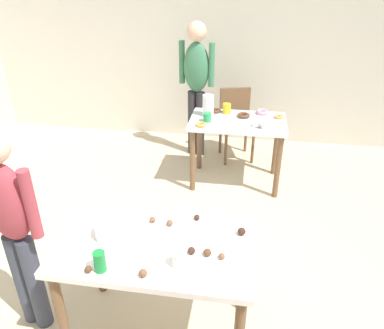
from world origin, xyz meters
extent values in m
plane|color=beige|center=(0.00, 0.00, 0.00)|extent=(6.40, 6.40, 0.00)
cube|color=beige|center=(0.00, 3.20, 1.30)|extent=(6.40, 0.10, 2.60)
cube|color=white|center=(-0.04, -0.16, 0.73)|extent=(1.17, 0.68, 0.04)
cylinder|color=brown|center=(-0.57, -0.44, 0.35)|extent=(0.06, 0.06, 0.71)
cylinder|color=brown|center=(-0.57, 0.12, 0.35)|extent=(0.06, 0.06, 0.71)
cylinder|color=brown|center=(0.48, 0.12, 0.35)|extent=(0.06, 0.06, 0.71)
cube|color=silver|center=(0.33, 1.92, 0.73)|extent=(1.01, 0.63, 0.04)
cylinder|color=brown|center=(-0.12, 1.66, 0.35)|extent=(0.06, 0.06, 0.71)
cylinder|color=brown|center=(0.78, 1.66, 0.35)|extent=(0.06, 0.06, 0.71)
cylinder|color=brown|center=(-0.12, 2.18, 0.35)|extent=(0.06, 0.06, 0.71)
cylinder|color=brown|center=(0.78, 2.18, 0.35)|extent=(0.06, 0.06, 0.71)
cube|color=brown|center=(0.31, 2.52, 0.43)|extent=(0.50, 0.50, 0.04)
cube|color=brown|center=(0.26, 2.69, 0.66)|extent=(0.38, 0.15, 0.42)
cylinder|color=brown|center=(0.52, 2.40, 0.21)|extent=(0.04, 0.04, 0.41)
cylinder|color=brown|center=(0.19, 2.31, 0.21)|extent=(0.04, 0.04, 0.41)
cylinder|color=brown|center=(0.42, 2.73, 0.21)|extent=(0.04, 0.04, 0.41)
cylinder|color=brown|center=(0.10, 2.63, 0.21)|extent=(0.04, 0.04, 0.41)
cylinder|color=#383D4C|center=(-0.96, -0.20, 0.36)|extent=(0.11, 0.11, 0.73)
cylinder|color=#383D4C|center=(-0.85, -0.23, 0.36)|extent=(0.11, 0.11, 0.73)
ellipsoid|color=#9E3842|center=(-0.91, -0.22, 0.99)|extent=(0.36, 0.27, 0.52)
cylinder|color=#9E3842|center=(-0.72, -0.26, 1.03)|extent=(0.09, 0.09, 0.44)
cylinder|color=#28282D|center=(-0.16, 2.55, 0.42)|extent=(0.11, 0.11, 0.83)
cylinder|color=#28282D|center=(-0.27, 2.58, 0.42)|extent=(0.11, 0.11, 0.83)
ellipsoid|color=#3D7A56|center=(-0.21, 2.56, 1.13)|extent=(0.36, 0.27, 0.59)
sphere|color=beige|center=(-0.21, 2.56, 1.54)|extent=(0.23, 0.23, 0.23)
cylinder|color=#3D7A56|center=(-0.03, 2.52, 1.17)|extent=(0.09, 0.09, 0.50)
cylinder|color=#3D7A56|center=(-0.40, 2.61, 1.17)|extent=(0.09, 0.09, 0.50)
cylinder|color=white|center=(-0.32, -0.12, 0.79)|extent=(0.22, 0.22, 0.08)
cylinder|color=#198438|center=(-0.29, -0.42, 0.81)|extent=(0.07, 0.07, 0.12)
cube|color=silver|center=(0.33, 0.05, 0.75)|extent=(0.17, 0.02, 0.01)
cylinder|color=white|center=(0.13, -0.32, 0.80)|extent=(0.07, 0.07, 0.09)
sphere|color=brown|center=(-0.12, 0.04, 0.77)|extent=(0.04, 0.04, 0.04)
sphere|color=brown|center=(0.00, 0.03, 0.77)|extent=(0.04, 0.04, 0.04)
sphere|color=brown|center=(0.10, -0.24, 0.77)|extent=(0.04, 0.04, 0.04)
sphere|color=brown|center=(0.35, -0.23, 0.77)|extent=(0.04, 0.04, 0.04)
sphere|color=brown|center=(-0.05, -0.43, 0.77)|extent=(0.05, 0.05, 0.05)
sphere|color=brown|center=(0.27, -0.21, 0.77)|extent=(0.05, 0.05, 0.05)
sphere|color=#3D2319|center=(0.45, 0.01, 0.77)|extent=(0.05, 0.05, 0.05)
sphere|color=#3D2319|center=(0.16, 0.11, 0.77)|extent=(0.04, 0.04, 0.04)
sphere|color=#3D2319|center=(0.18, -0.21, 0.77)|extent=(0.04, 0.04, 0.04)
sphere|color=brown|center=(-0.35, -0.44, 0.77)|extent=(0.04, 0.04, 0.04)
cylinder|color=white|center=(0.00, 2.00, 0.87)|extent=(0.12, 0.12, 0.23)
cylinder|color=white|center=(0.61, 1.72, 0.80)|extent=(0.07, 0.07, 0.10)
cylinder|color=yellow|center=(0.19, 2.11, 0.80)|extent=(0.09, 0.09, 0.11)
cylinder|color=green|center=(0.01, 1.83, 0.80)|extent=(0.08, 0.08, 0.09)
torus|color=brown|center=(0.07, 2.12, 0.77)|extent=(0.12, 0.12, 0.03)
torus|color=gold|center=(0.76, 2.05, 0.76)|extent=(0.10, 0.10, 0.03)
torus|color=brown|center=(0.38, 2.02, 0.77)|extent=(0.14, 0.14, 0.04)
torus|color=white|center=(0.52, 1.79, 0.77)|extent=(0.10, 0.10, 0.03)
torus|color=pink|center=(0.58, 2.16, 0.77)|extent=(0.14, 0.14, 0.04)
torus|color=gold|center=(-0.04, 1.69, 0.77)|extent=(0.11, 0.11, 0.03)
camera|label=1|loc=(0.44, -1.84, 2.21)|focal=35.13mm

